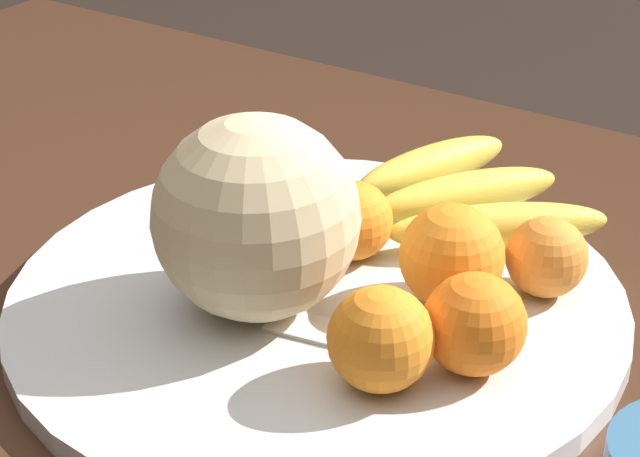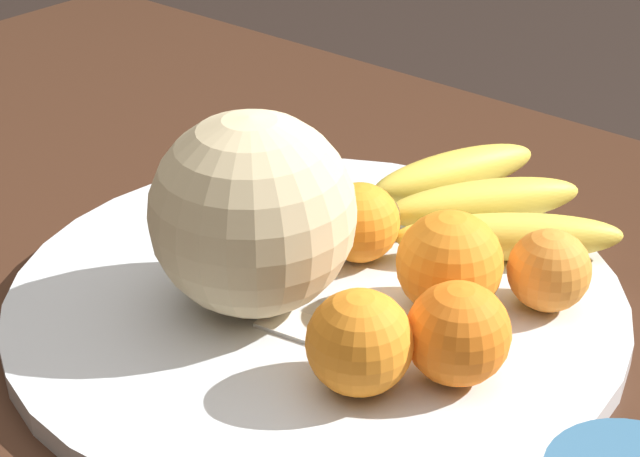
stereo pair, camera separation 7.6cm
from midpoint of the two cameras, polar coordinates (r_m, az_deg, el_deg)
name	(u,v)px [view 2 (the right image)]	position (r m, az deg, el deg)	size (l,w,h in m)	color
kitchen_table	(347,430)	(0.84, 4.12, -10.78)	(1.57, 0.88, 0.76)	#3D2316
fruit_bowl	(320,297)	(0.79, 2.76, -3.73)	(0.45, 0.45, 0.02)	silver
melon	(253,214)	(0.73, -0.65, 0.71)	(0.15, 0.15, 0.15)	beige
banana_bunch	(479,203)	(0.88, 10.94, 1.26)	(0.22, 0.22, 0.04)	#473819
orange_front_left	(360,222)	(0.81, 4.83, 0.25)	(0.06, 0.06, 0.06)	orange
orange_front_right	(458,334)	(0.69, 10.54, -5.63)	(0.07, 0.07, 0.07)	orange
orange_mid_center	(450,264)	(0.75, 9.81, -1.94)	(0.08, 0.08, 0.08)	orange
orange_back_left	(360,342)	(0.67, 5.39, -6.18)	(0.07, 0.07, 0.07)	orange
orange_back_right	(549,270)	(0.78, 14.90, -2.26)	(0.06, 0.06, 0.06)	orange
produce_tag	(318,333)	(0.74, 2.88, -5.67)	(0.09, 0.04, 0.00)	white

